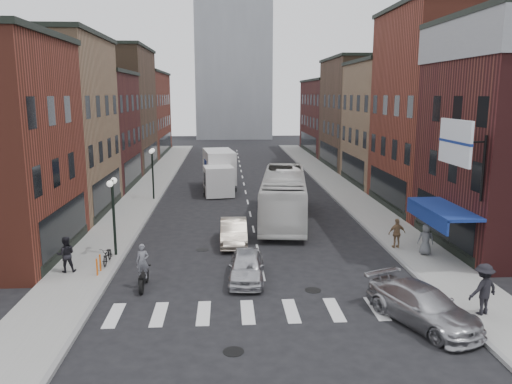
# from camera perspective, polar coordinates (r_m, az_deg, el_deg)

# --- Properties ---
(ground) EXTENTS (160.00, 160.00, 0.00)m
(ground) POSITION_cam_1_polar(r_m,az_deg,el_deg) (22.67, 1.00, -10.33)
(ground) COLOR black
(ground) RESTS_ON ground
(sidewalk_left) EXTENTS (3.00, 74.00, 0.15)m
(sidewalk_left) POSITION_cam_1_polar(r_m,az_deg,el_deg) (44.34, -12.30, 0.20)
(sidewalk_left) COLOR gray
(sidewalk_left) RESTS_ON ground
(sidewalk_right) EXTENTS (3.00, 74.00, 0.15)m
(sidewalk_right) POSITION_cam_1_polar(r_m,az_deg,el_deg) (44.98, 9.63, 0.45)
(sidewalk_right) COLOR gray
(sidewalk_right) RESTS_ON ground
(curb_left) EXTENTS (0.20, 74.00, 0.16)m
(curb_left) POSITION_cam_1_polar(r_m,az_deg,el_deg) (44.15, -10.37, 0.13)
(curb_left) COLOR gray
(curb_left) RESTS_ON ground
(curb_right) EXTENTS (0.20, 74.00, 0.16)m
(curb_right) POSITION_cam_1_polar(r_m,az_deg,el_deg) (44.68, 7.76, 0.34)
(curb_right) COLOR gray
(curb_right) RESTS_ON ground
(crosswalk_stripes) EXTENTS (12.00, 2.20, 0.01)m
(crosswalk_stripes) POSITION_cam_1_polar(r_m,az_deg,el_deg) (19.92, 1.70, -13.48)
(crosswalk_stripes) COLOR silver
(crosswalk_stripes) RESTS_ON ground
(bldg_left_mid_a) EXTENTS (10.30, 10.20, 12.30)m
(bldg_left_mid_a) POSITION_cam_1_polar(r_m,az_deg,el_deg) (37.54, -24.47, 6.88)
(bldg_left_mid_a) COLOR #916E50
(bldg_left_mid_a) RESTS_ON ground
(bldg_left_mid_b) EXTENTS (10.30, 10.20, 10.30)m
(bldg_left_mid_b) POSITION_cam_1_polar(r_m,az_deg,el_deg) (47.06, -20.07, 6.64)
(bldg_left_mid_b) COLOR #411717
(bldg_left_mid_b) RESTS_ON ground
(bldg_left_far_a) EXTENTS (10.30, 12.20, 13.30)m
(bldg_left_far_a) POSITION_cam_1_polar(r_m,az_deg,el_deg) (57.62, -17.09, 9.03)
(bldg_left_far_a) COLOR #483424
(bldg_left_far_a) RESTS_ON ground
(bldg_left_far_b) EXTENTS (10.30, 16.20, 11.30)m
(bldg_left_far_b) POSITION_cam_1_polar(r_m,az_deg,el_deg) (71.33, -14.43, 8.67)
(bldg_left_far_b) COLOR maroon
(bldg_left_far_b) RESTS_ON ground
(bldg_right_mid_a) EXTENTS (10.30, 10.20, 14.30)m
(bldg_right_mid_a) POSITION_cam_1_polar(r_m,az_deg,el_deg) (38.82, 22.20, 8.64)
(bldg_right_mid_a) COLOR maroon
(bldg_right_mid_a) RESTS_ON ground
(bldg_right_mid_b) EXTENTS (10.30, 10.20, 11.30)m
(bldg_right_mid_b) POSITION_cam_1_polar(r_m,az_deg,el_deg) (48.09, 16.93, 7.52)
(bldg_right_mid_b) COLOR #916E50
(bldg_right_mid_b) RESTS_ON ground
(bldg_right_far_a) EXTENTS (10.30, 12.20, 12.30)m
(bldg_right_far_a) POSITION_cam_1_polar(r_m,az_deg,el_deg) (58.50, 13.21, 8.75)
(bldg_right_far_a) COLOR #483424
(bldg_right_far_a) RESTS_ON ground
(bldg_right_far_b) EXTENTS (10.30, 16.20, 10.30)m
(bldg_right_far_b) POSITION_cam_1_polar(r_m,az_deg,el_deg) (72.06, 9.98, 8.48)
(bldg_right_far_b) COLOR #411717
(bldg_right_far_b) RESTS_ON ground
(awning_blue) EXTENTS (1.80, 5.00, 0.78)m
(awning_blue) POSITION_cam_1_polar(r_m,az_deg,el_deg) (26.43, 20.26, -1.95)
(awning_blue) COLOR navy
(awning_blue) RESTS_ON ground
(billboard_sign) EXTENTS (1.52, 3.00, 3.70)m
(billboard_sign) POSITION_cam_1_polar(r_m,az_deg,el_deg) (23.95, 21.98, 5.15)
(billboard_sign) COLOR black
(billboard_sign) RESTS_ON ground
(distant_tower) EXTENTS (14.00, 14.00, 50.00)m
(distant_tower) POSITION_cam_1_polar(r_m,az_deg,el_deg) (100.44, -2.68, 20.71)
(distant_tower) COLOR #9399A0
(distant_tower) RESTS_ON ground
(streetlamp_near) EXTENTS (0.32, 1.22, 4.11)m
(streetlamp_near) POSITION_cam_1_polar(r_m,az_deg,el_deg) (26.24, -16.03, -1.14)
(streetlamp_near) COLOR black
(streetlamp_near) RESTS_ON ground
(streetlamp_far) EXTENTS (0.32, 1.22, 4.11)m
(streetlamp_far) POSITION_cam_1_polar(r_m,az_deg,el_deg) (39.81, -11.75, 3.14)
(streetlamp_far) COLOR black
(streetlamp_far) RESTS_ON ground
(bike_rack) EXTENTS (0.08, 0.68, 0.80)m
(bike_rack) POSITION_cam_1_polar(r_m,az_deg,el_deg) (24.37, -17.54, -7.94)
(bike_rack) COLOR #D8590C
(bike_rack) RESTS_ON sidewalk_left
(box_truck) EXTENTS (3.06, 8.08, 3.41)m
(box_truck) POSITION_cam_1_polar(r_m,az_deg,el_deg) (43.42, -4.26, 2.35)
(box_truck) COLOR silver
(box_truck) RESTS_ON ground
(motorcycle_rider) EXTENTS (0.56, 1.97, 2.00)m
(motorcycle_rider) POSITION_cam_1_polar(r_m,az_deg,el_deg) (22.26, -12.78, -8.46)
(motorcycle_rider) COLOR black
(motorcycle_rider) RESTS_ON ground
(transit_bus) EXTENTS (4.25, 12.05, 3.29)m
(transit_bus) POSITION_cam_1_polar(r_m,az_deg,el_deg) (33.16, 3.20, -0.45)
(transit_bus) COLOR silver
(transit_bus) RESTS_ON ground
(sedan_left_near) EXTENTS (1.83, 3.98, 1.32)m
(sedan_left_near) POSITION_cam_1_polar(r_m,az_deg,el_deg) (22.74, -1.10, -8.49)
(sedan_left_near) COLOR silver
(sedan_left_near) RESTS_ON ground
(sedan_left_far) EXTENTS (1.48, 4.19, 1.38)m
(sedan_left_far) POSITION_cam_1_polar(r_m,az_deg,el_deg) (28.09, -2.57, -4.59)
(sedan_left_far) COLOR #C0B19C
(sedan_left_far) RESTS_ON ground
(curb_car) EXTENTS (3.70, 5.15, 1.38)m
(curb_car) POSITION_cam_1_polar(r_m,az_deg,el_deg) (19.67, 18.52, -12.22)
(curb_car) COLOR #ACACB1
(curb_car) RESTS_ON ground
(parked_bicycle) EXTENTS (0.59, 1.62, 0.85)m
(parked_bicycle) POSITION_cam_1_polar(r_m,az_deg,el_deg) (25.59, -16.60, -6.91)
(parked_bicycle) COLOR black
(parked_bicycle) RESTS_ON sidewalk_left
(ped_left_solo) EXTENTS (0.90, 0.64, 1.69)m
(ped_left_solo) POSITION_cam_1_polar(r_m,az_deg,el_deg) (24.89, -20.89, -6.68)
(ped_left_solo) COLOR black
(ped_left_solo) RESTS_ON sidewalk_left
(ped_right_a) EXTENTS (1.41, 1.03, 1.97)m
(ped_right_a) POSITION_cam_1_polar(r_m,az_deg,el_deg) (20.81, 24.55, -10.05)
(ped_right_a) COLOR black
(ped_right_a) RESTS_ON sidewalk_right
(ped_right_b) EXTENTS (0.99, 0.56, 1.62)m
(ped_right_b) POSITION_cam_1_polar(r_m,az_deg,el_deg) (27.87, 15.81, -4.56)
(ped_right_b) COLOR brown
(ped_right_b) RESTS_ON sidewalk_right
(ped_right_c) EXTENTS (0.90, 0.69, 1.62)m
(ped_right_c) POSITION_cam_1_polar(r_m,az_deg,el_deg) (27.18, 18.83, -5.13)
(ped_right_c) COLOR #53555A
(ped_right_c) RESTS_ON sidewalk_right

